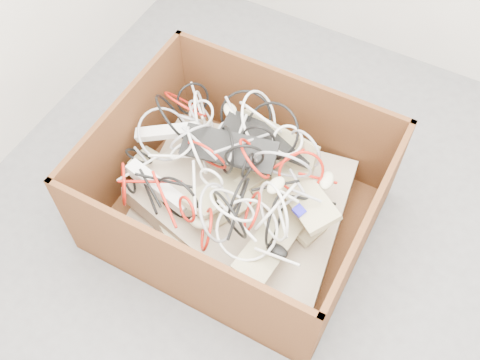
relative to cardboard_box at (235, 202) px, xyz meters
The scene contains 9 objects.
ground 0.35m from the cardboard_box, 14.58° to the right, with size 3.00×3.00×0.00m, color #515154.
room_shell 1.15m from the cardboard_box, 14.58° to the right, with size 3.04×3.04×2.50m.
cardboard_box is the anchor object (origin of this frame).
keyboard_pile 0.16m from the cardboard_box, 43.84° to the left, with size 0.97×0.75×0.34m.
mice_scatter 0.24m from the cardboard_box, ahead, with size 0.67×0.59×0.19m.
power_strip_left 0.43m from the cardboard_box, behind, with size 0.29×0.05×0.04m, color white.
power_strip_right 0.38m from the cardboard_box, 143.12° to the right, with size 0.31×0.06×0.04m, color white.
vga_plug 0.39m from the cardboard_box, ahead, with size 0.04×0.04×0.02m, color #100BAA.
cable_tangle 0.26m from the cardboard_box, 147.77° to the left, with size 0.98×0.83×0.42m.
Camera 1 is at (0.35, -1.09, 2.30)m, focal length 42.31 mm.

